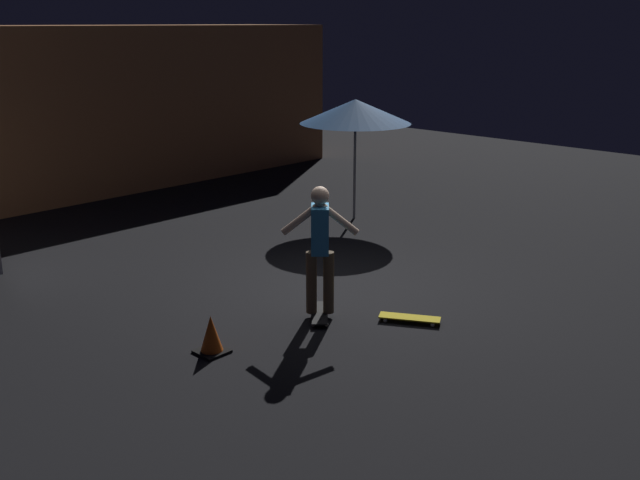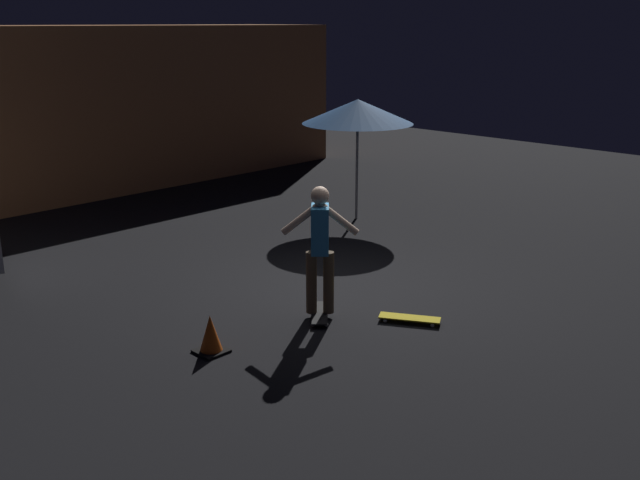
% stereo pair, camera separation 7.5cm
% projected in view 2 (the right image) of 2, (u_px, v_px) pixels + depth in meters
% --- Properties ---
extents(ground_plane, '(28.00, 28.00, 0.00)m').
position_uv_depth(ground_plane, '(343.00, 289.00, 10.44)').
color(ground_plane, black).
extents(low_building, '(13.24, 3.10, 3.61)m').
position_uv_depth(low_building, '(75.00, 108.00, 16.43)').
color(low_building, '#C67A47').
rests_on(low_building, ground_plane).
extents(patio_umbrella, '(2.10, 2.10, 2.30)m').
position_uv_depth(patio_umbrella, '(358.00, 112.00, 13.62)').
color(patio_umbrella, slate).
rests_on(patio_umbrella, ground_plane).
extents(skateboard_ridden, '(0.70, 0.68, 0.07)m').
position_uv_depth(skateboard_ridden, '(320.00, 313.00, 9.44)').
color(skateboard_ridden, black).
rests_on(skateboard_ridden, ground_plane).
extents(skateboard_spare, '(0.56, 0.78, 0.07)m').
position_uv_depth(skateboard_spare, '(410.00, 318.00, 9.28)').
color(skateboard_spare, gold).
rests_on(skateboard_spare, ground_plane).
extents(skater, '(0.74, 0.78, 1.67)m').
position_uv_depth(skater, '(320.00, 241.00, 9.16)').
color(skater, brown).
rests_on(skater, skateboard_ridden).
extents(traffic_cone, '(0.34, 0.34, 0.46)m').
position_uv_depth(traffic_cone, '(211.00, 335.00, 8.40)').
color(traffic_cone, black).
rests_on(traffic_cone, ground_plane).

